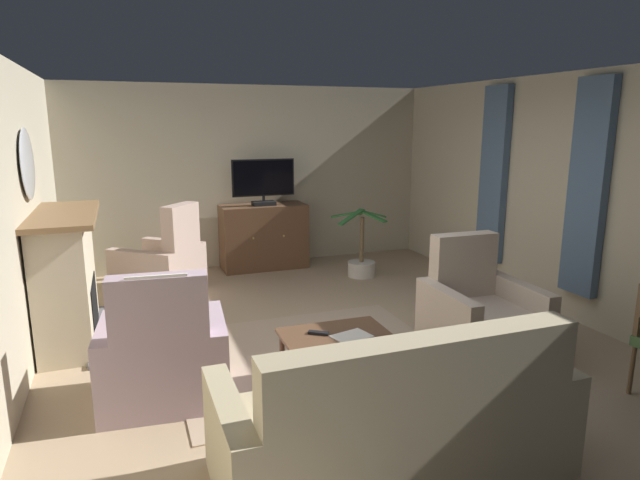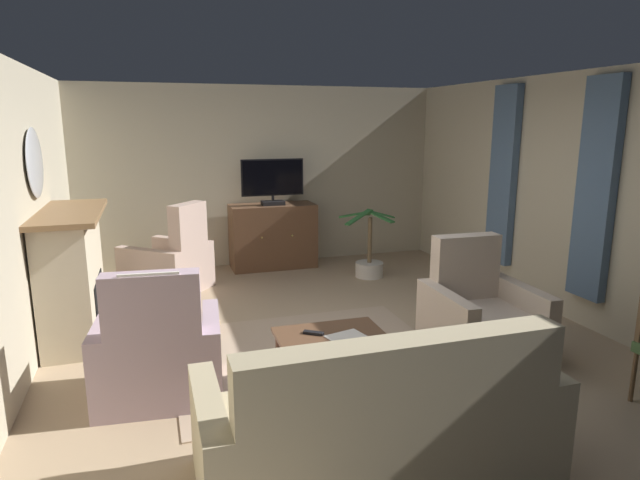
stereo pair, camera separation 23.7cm
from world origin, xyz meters
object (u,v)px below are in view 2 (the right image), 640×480
Objects in this scene: television at (273,181)px; sofa_floral at (381,429)px; folded_newspaper at (346,337)px; armchair_facing_sofa at (171,265)px; potted_plant_small_fern_corner at (369,263)px; cat at (206,321)px; coffee_table at (331,340)px; tv_cabinet at (273,237)px; armchair_by_fireplace at (159,356)px; wall_mirror_oval at (35,163)px; armchair_near_window at (480,319)px; fireplace at (75,277)px; tv_remote at (313,333)px.

television is 0.43× the size of sofa_floral.
armchair_facing_sofa is (-1.25, 3.11, -0.09)m from folded_newspaper.
cat is at bearing -150.82° from potted_plant_small_fern_corner.
sofa_floral reaches higher than coffee_table.
cat is (-1.23, -2.21, -1.19)m from television.
tv_cabinet is 1.01× the size of armchair_facing_sofa.
armchair_by_fireplace is at bearing -115.97° from television.
armchair_facing_sofa is (1.21, 1.25, -1.41)m from wall_mirror_oval.
folded_newspaper is (-0.26, -3.84, -0.02)m from tv_cabinet.
wall_mirror_oval is 4.43m from armchair_near_window.
armchair_by_fireplace is at bearing 172.46° from coffee_table.
fireplace is at bearing 125.72° from folded_newspaper.
coffee_table is 3.21m from potted_plant_small_fern_corner.
folded_newspaper is (-0.26, -3.79, -0.87)m from television.
television is (2.47, 1.93, 0.68)m from fireplace.
coffee_table is 1.74m from cat.
folded_newspaper is at bearing -170.89° from armchair_near_window.
fireplace is 1.33× the size of tv_cabinet.
wall_mirror_oval reaches higher than cat.
wall_mirror_oval reaches higher than sofa_floral.
television is at bearing 84.45° from coffee_table.
tv_cabinet is (2.72, 1.99, -1.30)m from wall_mirror_oval.
television is 0.94× the size of potted_plant_small_fern_corner.
armchair_near_window is (1.16, -3.56, -0.96)m from television.
fireplace is 2.44× the size of cat.
coffee_table is at bearing -69.18° from armchair_facing_sofa.
coffee_table is at bearing -95.47° from tv_cabinet.
armchair_by_fireplace is (-1.24, 1.45, 0.01)m from sofa_floral.
fireplace reaches higher than folded_newspaper.
sofa_floral reaches higher than tv_remote.
cat is (-0.75, 2.76, -0.23)m from sofa_floral.
tv_remote is (-0.49, -3.70, -0.01)m from tv_cabinet.
potted_plant_small_fern_corner is at bearing -4.27° from armchair_facing_sofa.
potted_plant_small_fern_corner is (0.01, 2.69, -0.13)m from armchair_near_window.
tv_remote is 0.25× the size of cat.
tv_cabinet reaches higher than folded_newspaper.
armchair_near_window reaches higher than tv_remote.
folded_newspaper is 0.31× the size of potted_plant_small_fern_corner.
cat is at bearing -79.61° from armchair_facing_sofa.
folded_newspaper is 1.20m from sofa_floral.
fireplace is 1.84× the size of coffee_table.
armchair_near_window is (3.63, -1.63, -0.28)m from fireplace.
television is 1.34× the size of cat.
potted_plant_small_fern_corner is (1.64, 4.09, -0.14)m from sofa_floral.
folded_newspaper reaches higher than cat.
sofa_floral is at bearing -95.45° from television.
fireplace reaches higher than potted_plant_small_fern_corner.
coffee_table is (-0.36, -3.70, -0.92)m from television.
armchair_facing_sofa is (-1.51, -0.68, -0.96)m from television.
sofa_floral is at bearing -74.73° from cat.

